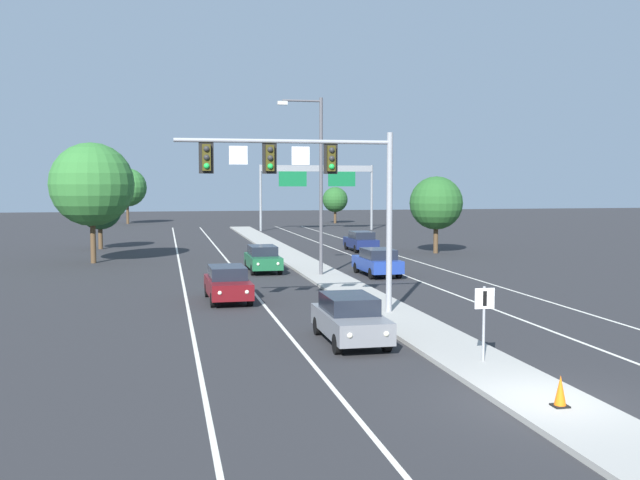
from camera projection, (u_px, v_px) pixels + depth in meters
ground_plane at (546, 405)px, 17.53m from camera, size 260.00×260.00×0.00m
median_island at (355, 293)px, 35.07m from camera, size 2.40×110.00×0.15m
lane_stripe_oncoming_center at (242, 279)px, 40.93m from camera, size 0.14×100.00×0.01m
lane_stripe_receding_center at (402, 274)px, 42.88m from camera, size 0.14×100.00×0.01m
edge_stripe_left at (183, 280)px, 40.24m from camera, size 0.14×100.00×0.01m
edge_stripe_right at (454, 273)px, 43.57m from camera, size 0.14×100.00×0.01m
overhead_signal_mast at (315, 178)px, 28.45m from camera, size 8.57×0.44×7.20m
median_sign_post at (484, 312)px, 21.11m from camera, size 0.60×0.10×2.20m
street_lamp_median at (317, 175)px, 41.19m from camera, size 2.58×0.28×10.00m
car_oncoming_grey at (350, 318)px, 24.38m from camera, size 1.82×4.47×1.58m
car_oncoming_darkred at (228, 283)px, 33.02m from camera, size 1.91×4.50×1.58m
car_oncoming_green at (263, 258)px, 44.05m from camera, size 1.83×4.47×1.58m
car_receding_blue at (377, 262)px, 42.21m from camera, size 1.91×4.51×1.58m
car_receding_navy at (361, 241)px, 57.65m from camera, size 1.82×4.47×1.58m
traffic_cone_median_nose at (560, 391)px, 16.86m from camera, size 0.36×0.36×0.74m
highway_sign_gantry at (317, 177)px, 83.24m from camera, size 13.28×0.42×7.50m
tree_far_right_a at (335, 200)px, 98.83m from camera, size 3.41×3.41×4.93m
tree_far_right_c at (436, 203)px, 55.78m from camera, size 4.08×4.08×5.91m
tree_far_left_c at (92, 184)px, 48.66m from camera, size 5.58×5.58×8.08m
tree_far_left_b at (100, 208)px, 59.43m from camera, size 3.56×3.56×5.16m
tree_far_left_a at (127, 187)px, 97.49m from camera, size 5.15×5.15×7.45m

